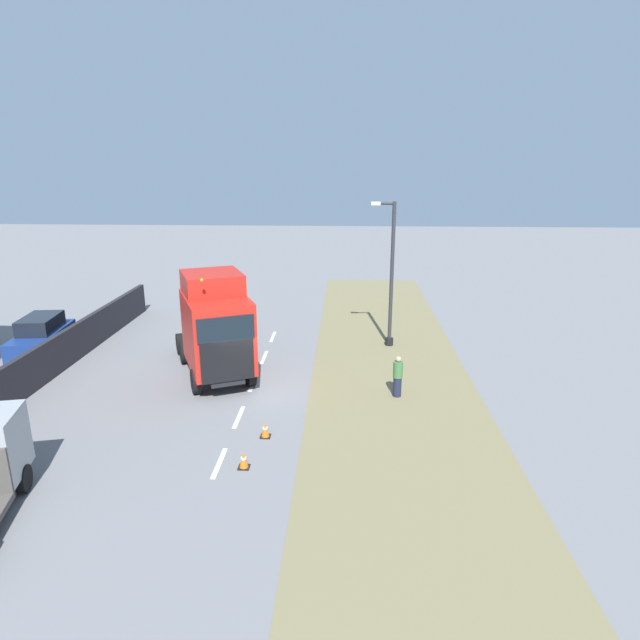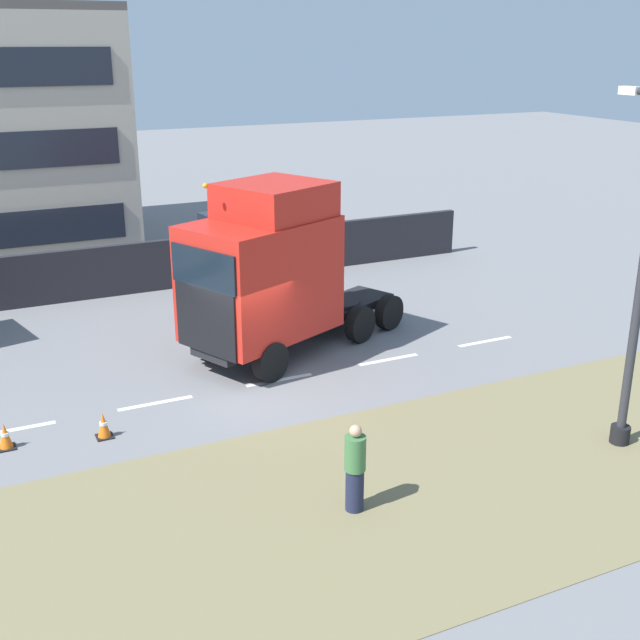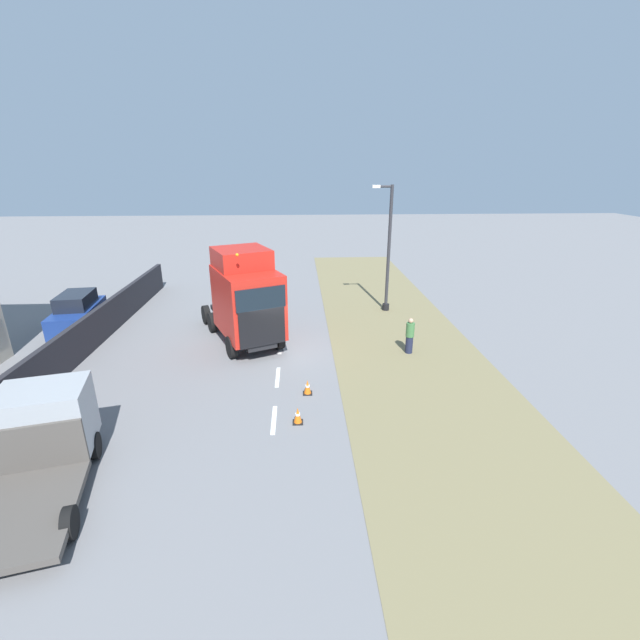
% 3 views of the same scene
% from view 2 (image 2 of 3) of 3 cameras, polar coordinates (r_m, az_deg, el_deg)
% --- Properties ---
extents(ground_plane, '(120.00, 120.00, 0.00)m').
position_cam_2_polar(ground_plane, '(20.24, -4.74, -4.62)').
color(ground_plane, slate).
rests_on(ground_plane, ground).
extents(grass_verge, '(7.00, 44.00, 0.01)m').
position_cam_2_polar(grass_verge, '(15.40, 3.48, -12.83)').
color(grass_verge, olive).
rests_on(grass_verge, ground).
extents(lane_markings, '(0.16, 14.60, 0.00)m').
position_cam_2_polar(lane_markings, '(20.47, -2.91, -4.28)').
color(lane_markings, white).
rests_on(lane_markings, ground).
extents(boundary_wall, '(0.25, 24.00, 1.73)m').
position_cam_2_polar(boundary_wall, '(28.10, -11.39, 3.84)').
color(boundary_wall, '#232328').
rests_on(boundary_wall, ground).
extents(lorry_cab, '(5.04, 7.20, 4.86)m').
position_cam_2_polar(lorry_cab, '(21.19, -3.71, 3.35)').
color(lorry_cab, black).
rests_on(lorry_cab, ground).
extents(parked_car, '(2.23, 4.43, 2.09)m').
position_cam_2_polar(parked_car, '(30.54, -6.21, 5.63)').
color(parked_car, navy).
rests_on(parked_car, ground).
extents(lamp_post, '(1.33, 0.41, 7.35)m').
position_cam_2_polar(lamp_post, '(17.39, 21.62, 1.62)').
color(lamp_post, black).
rests_on(lamp_post, ground).
extents(pedestrian, '(0.39, 0.39, 1.73)m').
position_cam_2_polar(pedestrian, '(14.76, 2.50, -10.54)').
color(pedestrian, '#1E233D').
rests_on(pedestrian, ground).
extents(traffic_cone_lead, '(0.36, 0.36, 0.58)m').
position_cam_2_polar(traffic_cone_lead, '(18.33, -21.48, -7.70)').
color(traffic_cone_lead, black).
rests_on(traffic_cone_lead, ground).
extents(traffic_cone_trailing, '(0.36, 0.36, 0.58)m').
position_cam_2_polar(traffic_cone_trailing, '(18.14, -15.14, -7.25)').
color(traffic_cone_trailing, black).
rests_on(traffic_cone_trailing, ground).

